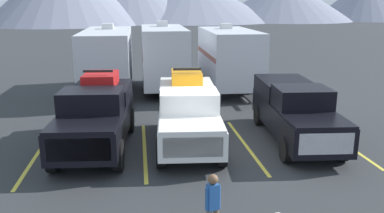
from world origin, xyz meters
name	(u,v)px	position (x,y,z in m)	size (l,w,h in m)	color
ground_plane	(198,154)	(0.00, 0.00, 0.00)	(240.00, 240.00, 0.00)	#2D3033
pickup_truck_a	(96,114)	(-3.36, 1.07, 1.20)	(2.52, 5.59, 2.57)	black
pickup_truck_b	(188,111)	(-0.22, 1.02, 1.19)	(2.45, 5.51, 2.59)	white
pickup_truck_c	(294,110)	(3.67, 1.04, 1.10)	(2.39, 5.98, 2.07)	black
lot_stripe_a	(37,154)	(-5.31, 0.62, 0.00)	(0.12, 5.50, 0.01)	gold
lot_stripe_b	(145,149)	(-1.77, 0.62, 0.00)	(0.12, 5.50, 0.01)	gold
lot_stripe_c	(245,145)	(1.77, 0.62, 0.00)	(0.12, 5.50, 0.01)	gold
lot_stripe_d	(340,140)	(5.31, 0.62, 0.00)	(0.12, 5.50, 0.01)	gold
camper_trailer_a	(108,58)	(-3.52, 9.68, 1.96)	(2.51, 8.50, 3.71)	silver
camper_trailer_b	(164,55)	(-0.48, 10.00, 2.01)	(2.39, 7.43, 3.82)	silver
camper_trailer_c	(229,56)	(3.11, 9.49, 1.95)	(2.64, 7.53, 3.69)	silver
person_a	(213,204)	(-0.46, -5.10, 0.89)	(0.33, 0.23, 1.54)	#726047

